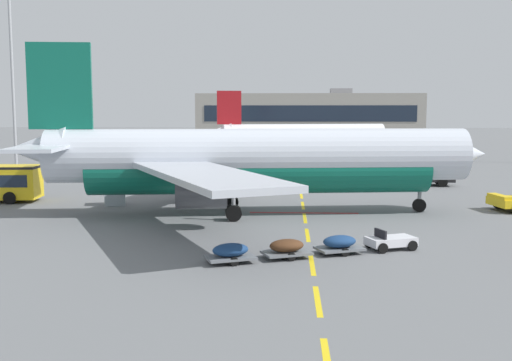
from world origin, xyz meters
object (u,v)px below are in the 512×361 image
airliner_foreground (252,160)px  baggage_train (314,246)px  airliner_mid_left (301,136)px  uld_cargo_container (115,195)px  fuel_service_truck (420,169)px  apron_light_mast_near (10,23)px

airliner_foreground → baggage_train: (3.99, -12.72, -3.42)m
airliner_mid_left → uld_cargo_container: size_ratio=15.07×
uld_cargo_container → fuel_service_truck: bearing=27.7°
uld_cargo_container → apron_light_mast_near: size_ratio=0.07×
uld_cargo_container → apron_light_mast_near: apron_light_mast_near is taller
airliner_foreground → fuel_service_truck: 24.06m
airliner_foreground → apron_light_mast_near: 46.50m
baggage_train → apron_light_mast_near: apron_light_mast_near is taller
baggage_train → apron_light_mast_near: size_ratio=0.38×
airliner_foreground → uld_cargo_container: 12.16m
fuel_service_truck → apron_light_mast_near: (-47.41, 13.19, 16.48)m
fuel_service_truck → apron_light_mast_near: apron_light_mast_near is taller
airliner_foreground → airliner_mid_left: bearing=84.9°
airliner_mid_left → uld_cargo_container: 52.31m
airliner_foreground → fuel_service_truck: size_ratio=4.87×
airliner_mid_left → apron_light_mast_near: apron_light_mast_near is taller
airliner_foreground → airliner_mid_left: size_ratio=1.17×
apron_light_mast_near → airliner_foreground: bearing=-44.6°
airliner_foreground → uld_cargo_container: (-11.16, 3.69, -3.15)m
baggage_train → uld_cargo_container: (-15.15, 16.41, 0.27)m
apron_light_mast_near → baggage_train: bearing=-51.0°
baggage_train → airliner_mid_left: bearing=89.4°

